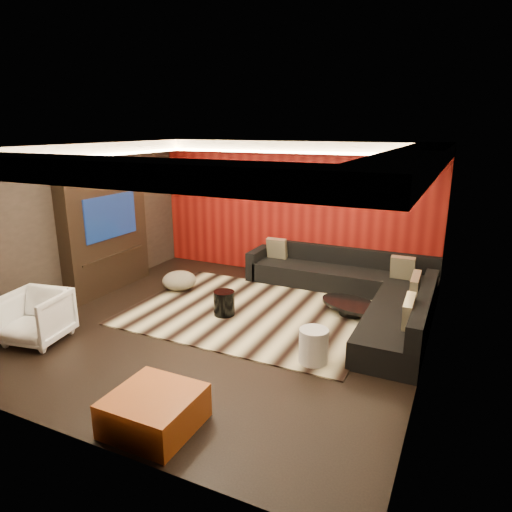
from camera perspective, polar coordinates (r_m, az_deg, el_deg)
The scene contains 26 objects.
floor at distance 7.36m, azimuth -4.16°, elevation -8.86°, with size 6.00×6.00×0.02m, color black.
ceiling at distance 6.69m, azimuth -4.65°, elevation 13.65°, with size 6.00×6.00×0.02m, color silver.
wall_back at distance 9.56m, azimuth 4.56°, elevation 5.82°, with size 6.00×0.02×2.80m, color black.
wall_left at distance 8.75m, azimuth -21.86°, elevation 3.77°, with size 0.02×6.00×2.80m, color black.
wall_right at distance 6.04m, azimuth 21.30°, elevation -1.23°, with size 0.02×6.00×2.80m, color black.
red_feature_wall at distance 9.53m, azimuth 4.48°, elevation 5.78°, with size 5.98×0.05×2.78m, color #6B0C0A.
soffit_back at distance 9.13m, azimuth 4.03°, elevation 13.51°, with size 6.00×0.60×0.22m, color silver.
soffit_front at distance 4.56m, azimuth -21.97°, elevation 10.02°, with size 6.00×0.60×0.22m, color silver.
soffit_left at distance 8.37m, azimuth -21.29°, elevation 12.28°, with size 0.60×4.80×0.22m, color silver.
soffit_right at distance 5.85m, azimuth 19.51°, elevation 11.32°, with size 0.60×4.80×0.22m, color silver.
cove_back at distance 8.82m, azimuth 3.20°, elevation 12.85°, with size 4.80×0.08×0.04m, color #FFD899.
cove_front at distance 4.80m, azimuth -18.89°, elevation 9.48°, with size 4.80×0.08×0.04m, color #FFD899.
cove_left at distance 8.13m, azimuth -19.53°, elevation 11.73°, with size 0.08×4.80×0.04m, color #FFD899.
cove_right at distance 5.90m, azimuth 16.10°, elevation 10.75°, with size 0.08×4.80×0.04m, color #FFD899.
tv_surround at distance 9.11m, azimuth -18.25°, elevation 2.62°, with size 0.30×2.00×2.20m, color black.
tv_screen at distance 8.93m, azimuth -17.69°, elevation 4.72°, with size 0.04×1.30×0.80m, color black.
tv_shelf at distance 9.09m, azimuth -17.30°, elevation 0.08°, with size 0.04×1.60×0.04m, color black.
rug at distance 7.85m, azimuth -0.53°, elevation -7.02°, with size 4.00×3.00×0.02m, color beige.
coffee_table at distance 7.88m, azimuth 11.90°, elevation -6.45°, with size 1.16×1.16×0.19m, color black.
drum_stool at distance 7.66m, azimuth -4.00°, elevation -5.90°, with size 0.35×0.35×0.41m, color black.
striped_pouf at distance 8.94m, azimuth -9.57°, elevation -3.04°, with size 0.65×0.65×0.36m, color beige.
white_side_table at distance 6.24m, azimuth 7.19°, elevation -11.14°, with size 0.39×0.39×0.49m, color silver.
orange_ottoman at distance 5.16m, azimuth -12.59°, elevation -18.34°, with size 0.88×0.88×0.39m, color #903712.
armchair at distance 7.46m, azimuth -25.84°, elevation -6.89°, with size 0.81×0.84×0.76m, color white.
sectional_sofa at distance 8.32m, azimuth 12.80°, elevation -4.21°, with size 3.65×3.50×0.75m.
throw_pillows at distance 8.02m, azimuth 13.87°, elevation -2.34°, with size 3.22×2.72×0.50m.
Camera 1 is at (3.32, -5.80, 3.07)m, focal length 32.00 mm.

